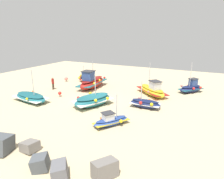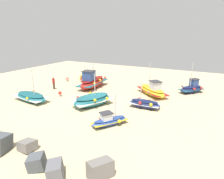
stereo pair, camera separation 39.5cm
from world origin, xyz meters
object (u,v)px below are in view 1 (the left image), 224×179
(fishing_boat_2, at_px, (93,100))
(fishing_boat_3, at_px, (30,97))
(fishing_boat_1, at_px, (111,121))
(fishing_boat_6, at_px, (145,104))
(mooring_buoy_0, at_px, (60,93))
(fishing_boat_5, at_px, (152,90))
(fishing_boat_7, at_px, (191,88))
(fishing_boat_0, at_px, (92,82))
(person_walking, at_px, (53,82))
(fishing_boat_4, at_px, (84,77))
(mooring_buoy_1, at_px, (66,79))

(fishing_boat_2, bearing_deg, fishing_boat_3, -51.00)
(fishing_boat_1, bearing_deg, fishing_boat_6, -162.01)
(mooring_buoy_0, bearing_deg, fishing_boat_5, -149.82)
(fishing_boat_7, bearing_deg, fishing_boat_3, 165.79)
(fishing_boat_0, xyz_separation_m, person_walking, (4.15, 3.00, 0.14))
(fishing_boat_4, relative_size, mooring_buoy_0, 5.41)
(fishing_boat_6, height_order, mooring_buoy_1, fishing_boat_6)
(mooring_buoy_0, bearing_deg, fishing_boat_1, 155.69)
(fishing_boat_1, distance_m, fishing_boat_7, 13.63)
(fishing_boat_2, relative_size, mooring_buoy_0, 7.59)
(fishing_boat_1, bearing_deg, fishing_boat_4, -105.15)
(fishing_boat_7, xyz_separation_m, person_walking, (16.44, 6.81, 0.38))
(fishing_boat_2, relative_size, fishing_boat_3, 0.99)
(fishing_boat_6, bearing_deg, fishing_boat_5, 95.79)
(fishing_boat_1, height_order, fishing_boat_6, fishing_boat_6)
(fishing_boat_0, distance_m, fishing_boat_4, 4.96)
(fishing_boat_4, height_order, fishing_boat_7, fishing_boat_7)
(mooring_buoy_1, bearing_deg, fishing_boat_3, 105.24)
(fishing_boat_4, relative_size, person_walking, 1.98)
(fishing_boat_1, xyz_separation_m, fishing_boat_4, (11.01, -12.31, 0.05))
(fishing_boat_0, distance_m, fishing_boat_3, 8.30)
(fishing_boat_0, bearing_deg, fishing_boat_7, 104.07)
(fishing_boat_5, distance_m, person_walking, 12.87)
(mooring_buoy_0, relative_size, mooring_buoy_1, 0.87)
(mooring_buoy_0, bearing_deg, fishing_boat_6, -174.37)
(fishing_boat_1, distance_m, fishing_boat_3, 10.55)
(fishing_boat_7, bearing_deg, fishing_boat_0, 146.14)
(fishing_boat_7, distance_m, mooring_buoy_0, 16.21)
(fishing_boat_3, xyz_separation_m, mooring_buoy_0, (-1.71, -2.76, -0.06))
(fishing_boat_0, xyz_separation_m, fishing_boat_3, (3.06, 7.71, -0.37))
(fishing_boat_1, distance_m, fishing_boat_5, 9.55)
(fishing_boat_2, bearing_deg, fishing_boat_6, 133.16)
(fishing_boat_7, bearing_deg, mooring_buoy_0, 161.62)
(fishing_boat_6, bearing_deg, fishing_boat_0, 154.58)
(fishing_boat_0, distance_m, fishing_boat_2, 6.89)
(fishing_boat_0, xyz_separation_m, mooring_buoy_1, (5.52, -1.33, -0.39))
(fishing_boat_0, height_order, fishing_boat_2, fishing_boat_0)
(fishing_boat_5, height_order, fishing_boat_6, fishing_boat_5)
(mooring_buoy_1, bearing_deg, fishing_boat_0, 166.45)
(fishing_boat_0, distance_m, fishing_boat_5, 8.22)
(fishing_boat_7, height_order, mooring_buoy_0, fishing_boat_7)
(person_walking, distance_m, mooring_buoy_1, 4.57)
(fishing_boat_6, distance_m, person_walking, 12.94)
(mooring_buoy_1, bearing_deg, fishing_boat_1, 141.65)
(fishing_boat_1, xyz_separation_m, fishing_boat_2, (3.65, -3.14, 0.20))
(fishing_boat_2, height_order, fishing_boat_3, fishing_boat_3)
(fishing_boat_4, bearing_deg, mooring_buoy_1, 111.35)
(fishing_boat_0, relative_size, fishing_boat_5, 1.18)
(mooring_buoy_1, bearing_deg, fishing_boat_6, 159.68)
(mooring_buoy_1, bearing_deg, fishing_boat_2, 142.61)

